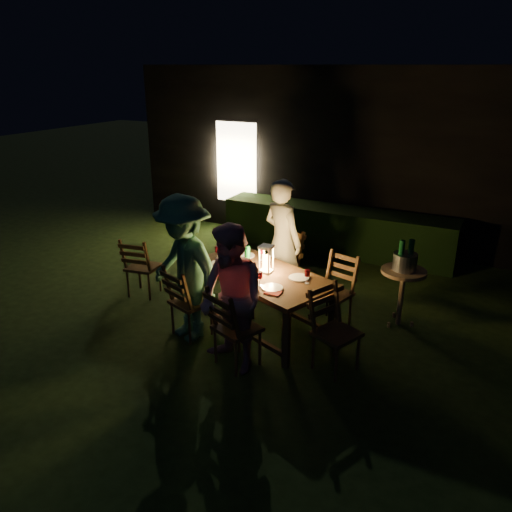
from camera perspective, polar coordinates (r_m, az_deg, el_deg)
The scene contains 29 objects.
garden_envelope at distance 11.05m, azimuth 16.00°, elevation 11.80°, with size 40.00×40.00×3.20m.
dining_table at distance 6.24m, azimuth 0.51°, elevation -2.51°, with size 2.10×1.56×0.78m.
chair_near_left at distance 6.31m, azimuth -7.51°, elevation -6.53°, with size 0.57×0.59×0.98m.
chair_near_right at distance 5.67m, azimuth -2.30°, elevation -9.67°, with size 0.59×0.61×1.01m.
chair_far_left at distance 7.17m, azimuth 2.68°, elevation -2.62°, with size 0.63×0.65×1.07m.
chair_far_right at distance 6.58m, azimuth 8.74°, elevation -5.42°, with size 0.54×0.56×0.98m.
chair_end at distance 5.67m, azimuth 8.97°, elevation -9.99°, with size 0.61×0.59×0.99m.
chair_spare at distance 7.51m, azimuth -12.77°, elevation -2.32°, with size 0.49×0.52×0.95m.
person_house_side at distance 7.00m, azimuth 3.04°, elevation 1.71°, with size 0.65×0.42×1.77m, color beige.
person_opp_right at distance 5.39m, azimuth -2.79°, elevation -5.00°, with size 0.81×0.63×1.67m, color #B87E90.
person_opp_left at distance 6.03m, azimuth -8.18°, elevation -1.49°, with size 1.18×0.68×1.82m, color #397254.
lantern at distance 6.14m, azimuth 1.17°, elevation -0.51°, with size 0.16×0.16×0.35m.
plate_far_left at distance 6.72m, azimuth -1.23°, elevation 0.06°, with size 0.25×0.25×0.01m, color white.
plate_near_left at distance 6.47m, azimuth -4.21°, elevation -0.87°, with size 0.25×0.25×0.01m, color white.
plate_far_right at distance 6.05m, azimuth 4.92°, elevation -2.48°, with size 0.25×0.25×0.01m, color white.
plate_near_right at distance 5.76m, azimuth 1.88°, elevation -3.64°, with size 0.25×0.25×0.01m, color white.
wineglass_a at distance 6.55m, azimuth 0.58°, elevation 0.25°, with size 0.06×0.06×0.18m, color #59070F, non-canonical shape.
wineglass_b at distance 6.62m, azimuth -4.44°, elevation 0.40°, with size 0.06×0.06×0.18m, color #59070F, non-canonical shape.
wineglass_c at distance 5.79m, azimuth 0.44°, elevation -2.62°, with size 0.06×0.06×0.18m, color #59070F, non-canonical shape.
wineglass_d at distance 5.88m, azimuth 5.87°, elevation -2.35°, with size 0.06×0.06×0.18m, color #59070F, non-canonical shape.
wineglass_e at distance 6.06m, azimuth -2.23°, elevation -1.54°, with size 0.06×0.06×0.18m, color silver, non-canonical shape.
bottle_table at distance 6.33m, azimuth -1.00°, elevation -0.02°, with size 0.07×0.07×0.28m, color #0F471E.
napkin_left at distance 6.12m, azimuth -2.66°, elevation -2.16°, with size 0.18×0.14×0.01m, color red.
napkin_right at distance 5.65m, azimuth 1.98°, elevation -4.20°, with size 0.18×0.14×0.01m, color red.
phone at distance 6.47m, azimuth -5.14°, elevation -0.90°, with size 0.14×0.07×0.01m, color black.
side_table at distance 6.62m, azimuth 16.48°, elevation -2.25°, with size 0.57×0.57×0.77m.
ice_bucket at distance 6.55m, azimuth 16.66°, elevation -0.64°, with size 0.30×0.30×0.22m, color #A5A8AD.
bottle_bucket_a at distance 6.50m, azimuth 16.20°, elevation -0.27°, with size 0.07×0.07×0.32m, color #0F471E.
bottle_bucket_b at distance 6.56m, azimuth 17.20°, elevation -0.19°, with size 0.07×0.07×0.32m, color #0F471E.
Camera 1 is at (2.16, -4.56, 3.19)m, focal length 35.00 mm.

